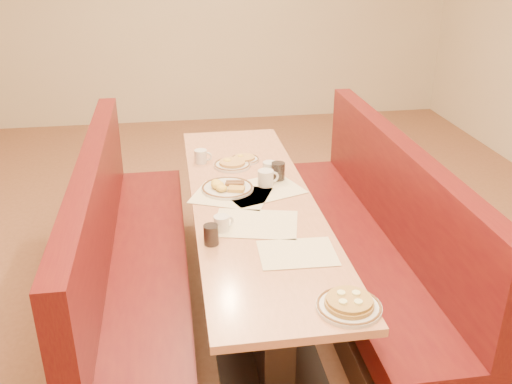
{
  "coord_description": "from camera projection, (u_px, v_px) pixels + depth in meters",
  "views": [
    {
      "loc": [
        -0.44,
        -2.95,
        2.16
      ],
      "look_at": [
        0.0,
        -0.12,
        0.85
      ],
      "focal_mm": 40.0,
      "sensor_mm": 36.0,
      "label": 1
    }
  ],
  "objects": [
    {
      "name": "coffee_mug_c",
      "position": [
        270.0,
        169.0,
        3.6
      ],
      "size": [
        0.12,
        0.09,
        0.09
      ],
      "rotation": [
        0.0,
        0.0,
        -0.31
      ],
      "color": "silver",
      "rests_on": "diner_table"
    },
    {
      "name": "coffee_mug_a",
      "position": [
        266.0,
        178.0,
        3.45
      ],
      "size": [
        0.13,
        0.1,
        0.1
      ],
      "rotation": [
        0.0,
        0.0,
        0.23
      ],
      "color": "silver",
      "rests_on": "diner_table"
    },
    {
      "name": "coffee_mug_d",
      "position": [
        201.0,
        156.0,
        3.8
      ],
      "size": [
        0.12,
        0.08,
        0.09
      ],
      "rotation": [
        0.0,
        0.0,
        -0.21
      ],
      "color": "silver",
      "rests_on": "diner_table"
    },
    {
      "name": "placemat_far_left",
      "position": [
        231.0,
        195.0,
        3.33
      ],
      "size": [
        0.52,
        0.47,
        0.0
      ],
      "primitive_type": "cube",
      "rotation": [
        0.0,
        0.0,
        -0.41
      ],
      "color": "beige",
      "rests_on": "diner_table"
    },
    {
      "name": "diner_table",
      "position": [
        253.0,
        255.0,
        3.45
      ],
      "size": [
        0.7,
        2.5,
        0.75
      ],
      "color": "black",
      "rests_on": "ground"
    },
    {
      "name": "soda_tumbler_mid",
      "position": [
        278.0,
        172.0,
        3.53
      ],
      "size": [
        0.08,
        0.08,
        0.12
      ],
      "color": "black",
      "rests_on": "diner_table"
    },
    {
      "name": "eggs_plate",
      "position": [
        227.0,
        188.0,
        3.4
      ],
      "size": [
        0.31,
        0.31,
        0.06
      ],
      "rotation": [
        0.0,
        0.0,
        -0.29
      ],
      "color": "silver",
      "rests_on": "diner_table"
    },
    {
      "name": "placemat_near_right",
      "position": [
        297.0,
        253.0,
        2.74
      ],
      "size": [
        0.38,
        0.29,
        0.0
      ],
      "primitive_type": "cube",
      "rotation": [
        0.0,
        0.0,
        -0.04
      ],
      "color": "beige",
      "rests_on": "diner_table"
    },
    {
      "name": "soda_tumbler_near",
      "position": [
        211.0,
        235.0,
        2.8
      ],
      "size": [
        0.08,
        0.08,
        0.1
      ],
      "color": "black",
      "rests_on": "diner_table"
    },
    {
      "name": "extra_plate_mid",
      "position": [
        245.0,
        159.0,
        3.85
      ],
      "size": [
        0.2,
        0.2,
        0.04
      ],
      "rotation": [
        0.0,
        0.0,
        -0.41
      ],
      "color": "silver",
      "rests_on": "diner_table"
    },
    {
      "name": "coffee_mug_b",
      "position": [
        222.0,
        223.0,
        2.93
      ],
      "size": [
        0.11,
        0.08,
        0.09
      ],
      "rotation": [
        0.0,
        0.0,
        0.41
      ],
      "color": "silver",
      "rests_on": "diner_table"
    },
    {
      "name": "pancake_plate",
      "position": [
        349.0,
        305.0,
        2.33
      ],
      "size": [
        0.27,
        0.27,
        0.06
      ],
      "rotation": [
        0.0,
        0.0,
        0.18
      ],
      "color": "silver",
      "rests_on": "diner_table"
    },
    {
      "name": "extra_plate_far",
      "position": [
        232.0,
        164.0,
        3.75
      ],
      "size": [
        0.24,
        0.24,
        0.05
      ],
      "rotation": [
        0.0,
        0.0,
        0.24
      ],
      "color": "silver",
      "rests_on": "diner_table"
    },
    {
      "name": "ground",
      "position": [
        253.0,
        306.0,
        3.61
      ],
      "size": [
        8.0,
        8.0,
        0.0
      ],
      "primitive_type": "plane",
      "color": "#9E6647",
      "rests_on": "ground"
    },
    {
      "name": "booth_left",
      "position": [
        130.0,
        267.0,
        3.35
      ],
      "size": [
        0.55,
        2.5,
        1.05
      ],
      "color": "#4C3326",
      "rests_on": "ground"
    },
    {
      "name": "booth_right",
      "position": [
        369.0,
        248.0,
        3.56
      ],
      "size": [
        0.55,
        2.5,
        1.05
      ],
      "color": "#4C3326",
      "rests_on": "ground"
    },
    {
      "name": "placemat_near_left",
      "position": [
        256.0,
        223.0,
        3.01
      ],
      "size": [
        0.5,
        0.42,
        0.0
      ],
      "primitive_type": "cube",
      "rotation": [
        0.0,
        0.0,
        -0.24
      ],
      "color": "beige",
      "rests_on": "diner_table"
    },
    {
      "name": "placemat_far_right",
      "position": [
        261.0,
        190.0,
        3.41
      ],
      "size": [
        0.54,
        0.47,
        0.0
      ],
      "primitive_type": "cube",
      "rotation": [
        0.0,
        0.0,
        0.35
      ],
      "color": "beige",
      "rests_on": "diner_table"
    }
  ]
}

